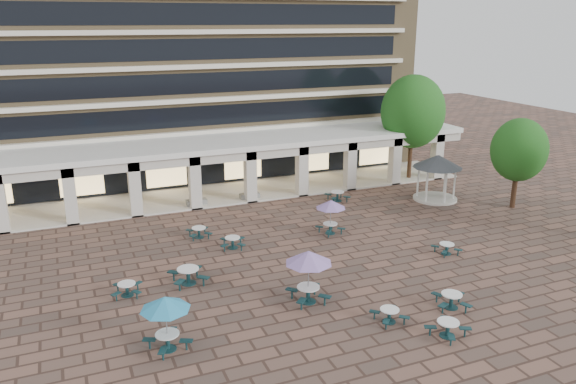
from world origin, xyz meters
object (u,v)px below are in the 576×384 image
picnic_table_3 (448,327)px  gazebo (437,166)px  planter_left (196,198)px  picnic_table_2 (451,299)px  planter_right (250,194)px

picnic_table_3 → gazebo: size_ratio=0.51×
gazebo → planter_left: bearing=162.6°
picnic_table_2 → picnic_table_3: picnic_table_2 is taller
gazebo → planter_left: gazebo is taller
planter_right → gazebo: bearing=-22.4°
picnic_table_2 → planter_left: (-7.60, 19.73, 0.14)m
picnic_table_2 → planter_right: bearing=122.1°
planter_left → planter_right: bearing=-0.0°
picnic_table_2 → picnic_table_3: (-1.76, -2.01, -0.01)m
picnic_table_2 → planter_left: 21.14m
gazebo → picnic_table_3: bearing=-125.0°
planter_right → picnic_table_3: bearing=-85.5°
picnic_table_3 → picnic_table_2: bearing=30.6°
picnic_table_2 → planter_right: planter_right is taller
picnic_table_3 → gazebo: (11.44, 16.33, 2.18)m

